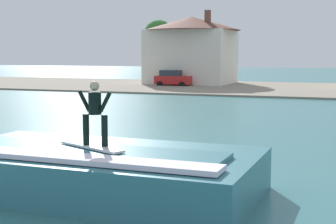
% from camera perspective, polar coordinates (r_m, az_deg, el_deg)
% --- Properties ---
extents(ground_plane, '(260.00, 260.00, 0.00)m').
position_cam_1_polar(ground_plane, '(15.21, -12.60, -7.33)').
color(ground_plane, '#357176').
extents(wave_crest, '(8.23, 4.30, 1.25)m').
position_cam_1_polar(wave_crest, '(13.40, -7.98, -6.52)').
color(wave_crest, '#33727E').
rests_on(wave_crest, ground_plane).
extents(surfboard, '(2.16, 1.23, 0.06)m').
position_cam_1_polar(surfboard, '(13.00, -8.54, -3.83)').
color(surfboard, white).
rests_on(surfboard, wave_crest).
extents(surfer, '(0.94, 0.32, 1.62)m').
position_cam_1_polar(surfer, '(12.81, -8.17, 0.22)').
color(surfer, black).
rests_on(surfer, surfboard).
extents(shoreline_bank, '(120.00, 21.99, 0.16)m').
position_cam_1_polar(shoreline_bank, '(54.06, 12.34, 2.58)').
color(shoreline_bank, gray).
rests_on(shoreline_bank, ground_plane).
extents(car_near_shore, '(4.01, 2.31, 1.86)m').
position_cam_1_polar(car_near_shore, '(56.95, 0.59, 3.79)').
color(car_near_shore, red).
rests_on(car_near_shore, ground_plane).
extents(house_with_chimney, '(11.60, 11.60, 8.61)m').
position_cam_1_polar(house_with_chimney, '(61.00, 2.65, 7.23)').
color(house_with_chimney, silver).
rests_on(house_with_chimney, ground_plane).
extents(tree_tall_bare, '(3.58, 3.58, 7.74)m').
position_cam_1_polar(tree_tall_bare, '(61.98, -1.06, 8.57)').
color(tree_tall_bare, brown).
rests_on(tree_tall_bare, ground_plane).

